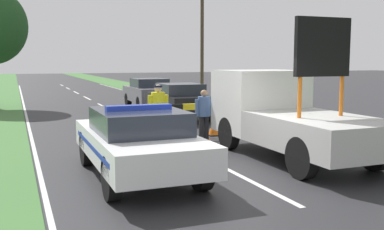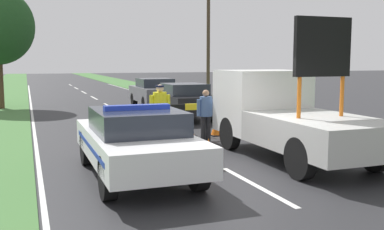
{
  "view_description": "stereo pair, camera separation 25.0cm",
  "coord_description": "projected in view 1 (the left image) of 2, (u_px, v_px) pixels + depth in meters",
  "views": [
    {
      "loc": [
        -4.34,
        -8.36,
        2.41
      ],
      "look_at": [
        -0.36,
        1.7,
        1.1
      ],
      "focal_mm": 42.0,
      "sensor_mm": 36.0,
      "label": 1
    },
    {
      "loc": [
        -4.1,
        -8.44,
        2.41
      ],
      "look_at": [
        -0.36,
        1.7,
        1.1
      ],
      "focal_mm": 42.0,
      "sensor_mm": 36.0,
      "label": 2
    }
  ],
  "objects": [
    {
      "name": "traffic_cone_behind_barrier",
      "position": [
        186.0,
        127.0,
        14.42
      ],
      "size": [
        0.42,
        0.42,
        0.59
      ],
      "color": "black",
      "rests_on": "ground"
    },
    {
      "name": "traffic_cone_near_truck",
      "position": [
        245.0,
        120.0,
        16.03
      ],
      "size": [
        0.43,
        0.43,
        0.6
      ],
      "color": "black",
      "rests_on": "ground"
    },
    {
      "name": "road_barrier",
      "position": [
        165.0,
        110.0,
        13.58
      ],
      "size": [
        3.43,
        0.08,
        1.09
      ],
      "rotation": [
        0.0,
        0.0,
        0.07
      ],
      "color": "black",
      "rests_on": "ground"
    },
    {
      "name": "queued_car_sedan_black",
      "position": [
        179.0,
        100.0,
        18.59
      ],
      "size": [
        1.81,
        3.95,
        1.48
      ],
      "rotation": [
        0.0,
        0.0,
        3.14
      ],
      "color": "black",
      "rests_on": "ground"
    },
    {
      "name": "police_officer",
      "position": [
        158.0,
        109.0,
        13.02
      ],
      "size": [
        0.62,
        0.39,
        1.73
      ],
      "rotation": [
        0.0,
        0.0,
        2.78
      ],
      "color": "#191E38",
      "rests_on": "ground"
    },
    {
      "name": "traffic_cone_near_police",
      "position": [
        214.0,
        127.0,
        14.54
      ],
      "size": [
        0.42,
        0.42,
        0.59
      ],
      "color": "black",
      "rests_on": "ground"
    },
    {
      "name": "ground_plane",
      "position": [
        237.0,
        174.0,
        9.59
      ],
      "size": [
        160.0,
        160.0,
        0.0
      ],
      "primitive_type": "plane",
      "color": "#28282B"
    },
    {
      "name": "police_car",
      "position": [
        138.0,
        141.0,
        9.3
      ],
      "size": [
        1.93,
        4.69,
        1.52
      ],
      "rotation": [
        0.0,
        0.0,
        -0.04
      ],
      "color": "white",
      "rests_on": "ground"
    },
    {
      "name": "traffic_cone_lane_edge",
      "position": [
        89.0,
        133.0,
        13.1
      ],
      "size": [
        0.46,
        0.46,
        0.63
      ],
      "color": "black",
      "rests_on": "ground"
    },
    {
      "name": "grass_verge_right",
      "position": [
        176.0,
        97.0,
        30.15
      ],
      "size": [
        3.45,
        120.0,
        0.03
      ],
      "color": "#427038",
      "rests_on": "ground"
    },
    {
      "name": "pedestrian_civilian",
      "position": [
        204.0,
        112.0,
        13.25
      ],
      "size": [
        0.56,
        0.36,
        1.56
      ],
      "rotation": [
        0.0,
        0.0,
        -0.18
      ],
      "color": "#232326",
      "rests_on": "ground"
    },
    {
      "name": "lane_markings",
      "position": [
        114.0,
        112.0,
        21.25
      ],
      "size": [
        7.94,
        52.54,
        0.01
      ],
      "color": "silver",
      "rests_on": "ground"
    },
    {
      "name": "utility_pole",
      "position": [
        202.0,
        42.0,
        26.21
      ],
      "size": [
        1.2,
        0.2,
        6.78
      ],
      "color": "#473828",
      "rests_on": "ground"
    },
    {
      "name": "queued_car_suv_grey",
      "position": [
        149.0,
        92.0,
        23.21
      ],
      "size": [
        1.84,
        3.94,
        1.5
      ],
      "rotation": [
        0.0,
        0.0,
        3.14
      ],
      "color": "slate",
      "rests_on": "ground"
    },
    {
      "name": "traffic_cone_centre_front",
      "position": [
        209.0,
        153.0,
        10.13
      ],
      "size": [
        0.49,
        0.49,
        0.68
      ],
      "color": "black",
      "rests_on": "ground"
    },
    {
      "name": "work_truck",
      "position": [
        284.0,
        114.0,
        11.4
      ],
      "size": [
        2.16,
        5.34,
        3.36
      ],
      "rotation": [
        0.0,
        0.0,
        3.11
      ],
      "color": "white",
      "rests_on": "ground"
    }
  ]
}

